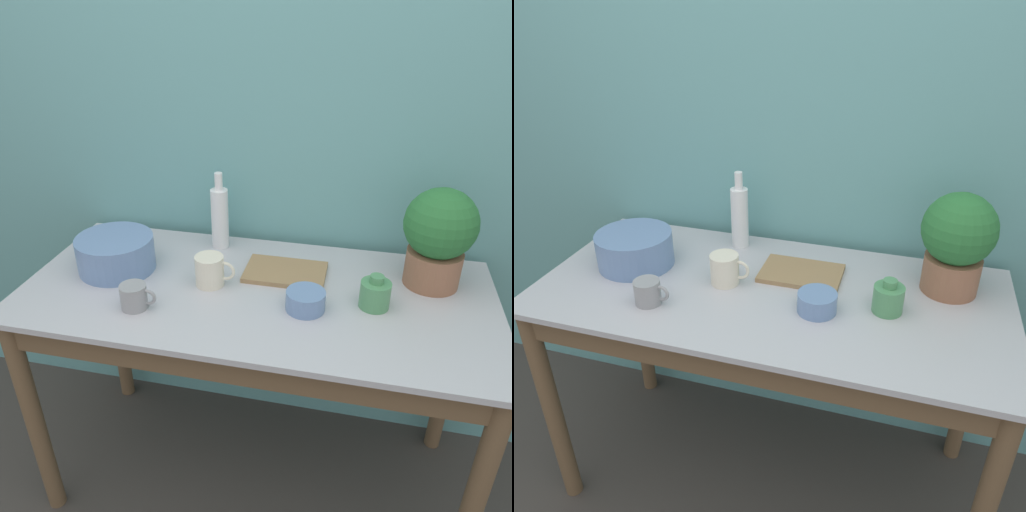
# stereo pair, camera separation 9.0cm
# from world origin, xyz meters

# --- Properties ---
(wall_back) EXTENTS (6.00, 0.05, 2.40)m
(wall_back) POSITION_xyz_m (0.00, 0.75, 1.20)
(wall_back) COLOR #609E9E
(wall_back) RESTS_ON ground_plane
(counter_table) EXTENTS (1.49, 0.69, 0.85)m
(counter_table) POSITION_xyz_m (0.00, 0.32, 0.70)
(counter_table) COLOR brown
(counter_table) RESTS_ON ground_plane
(potted_plant) EXTENTS (0.22, 0.22, 0.32)m
(potted_plant) POSITION_xyz_m (0.54, 0.51, 1.03)
(potted_plant) COLOR #8C5B42
(potted_plant) RESTS_ON counter_table
(bowl_wash_large) EXTENTS (0.26, 0.26, 0.12)m
(bowl_wash_large) POSITION_xyz_m (-0.49, 0.37, 0.91)
(bowl_wash_large) COLOR #6684B2
(bowl_wash_large) RESTS_ON counter_table
(bottle_tall) EXTENTS (0.06, 0.06, 0.28)m
(bottle_tall) POSITION_xyz_m (-0.19, 0.61, 0.97)
(bottle_tall) COLOR white
(bottle_tall) RESTS_ON counter_table
(bottle_short) EXTENTS (0.09, 0.09, 0.11)m
(bottle_short) POSITION_xyz_m (0.37, 0.33, 0.90)
(bottle_short) COLOR #4C8C59
(bottle_short) RESTS_ON counter_table
(mug_cream) EXTENTS (0.13, 0.09, 0.10)m
(mug_cream) POSITION_xyz_m (-0.15, 0.35, 0.90)
(mug_cream) COLOR beige
(mug_cream) RESTS_ON counter_table
(mug_grey) EXTENTS (0.11, 0.08, 0.08)m
(mug_grey) POSITION_xyz_m (-0.33, 0.17, 0.89)
(mug_grey) COLOR gray
(mug_grey) RESTS_ON counter_table
(bowl_small_blue) EXTENTS (0.12, 0.12, 0.06)m
(bowl_small_blue) POSITION_xyz_m (0.17, 0.27, 0.88)
(bowl_small_blue) COLOR #6684B2
(bowl_small_blue) RESTS_ON counter_table
(tray_board) EXTENTS (0.27, 0.18, 0.02)m
(tray_board) POSITION_xyz_m (0.07, 0.46, 0.86)
(tray_board) COLOR #99754C
(tray_board) RESTS_ON counter_table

